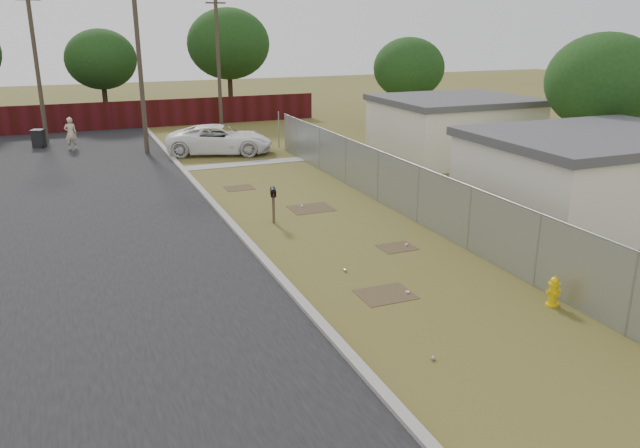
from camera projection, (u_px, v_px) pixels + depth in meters
name	position (u px, v px, depth m)	size (l,w,h in m)	color
ground	(336.00, 233.00, 20.70)	(120.00, 120.00, 0.00)	brown
street	(104.00, 194.00, 25.34)	(15.10, 60.00, 0.12)	black
chainlink_fence	(404.00, 193.00, 22.49)	(0.10, 27.06, 2.02)	gray
privacy_fence	(96.00, 117.00, 40.27)	(30.00, 0.12, 1.80)	#400D11
utility_poles	(136.00, 59.00, 36.13)	(12.60, 8.24, 9.00)	#463C2F
houses	(515.00, 149.00, 26.49)	(9.30, 17.24, 3.10)	silver
horizon_trees	(202.00, 56.00, 40.32)	(33.32, 31.94, 7.78)	#352418
fire_hydrant	(554.00, 292.00, 15.28)	(0.38, 0.39, 0.79)	#DAB50B
mailbox	(273.00, 195.00, 21.47)	(0.31, 0.55, 1.27)	brown
pickup_truck	(220.00, 139.00, 33.10)	(2.55, 5.52, 1.54)	white
pedestrian	(71.00, 133.00, 34.23)	(0.64, 0.42, 1.77)	beige
trash_bin	(39.00, 138.00, 34.79)	(0.84, 0.90, 1.01)	black
scattered_litter	(371.00, 264.00, 17.91)	(3.11, 11.70, 0.07)	silver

